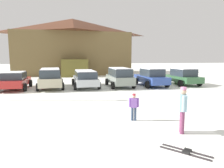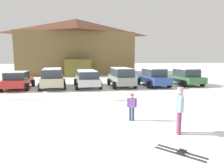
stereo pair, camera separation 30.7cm
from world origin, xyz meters
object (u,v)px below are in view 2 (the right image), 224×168
(skier_adult_in_blue_parka, at_px, (180,108))
(parked_silver_wagon, at_px, (87,78))
(pair_of_skis, at_px, (180,152))
(parked_red_sedan, at_px, (18,80))
(ski_lodge, at_px, (77,46))
(parked_blue_hatchback, at_px, (153,77))
(skier_child_in_purple_jacket, at_px, (132,106))
(parked_green_coupe, at_px, (185,77))
(parked_beige_suv, at_px, (53,77))
(parked_grey_wagon, at_px, (121,77))

(skier_adult_in_blue_parka, bearing_deg, parked_silver_wagon, 103.78)
(skier_adult_in_blue_parka, xyz_separation_m, pair_of_skis, (-0.66, -1.39, -0.92))
(parked_red_sedan, relative_size, pair_of_skis, 3.37)
(ski_lodge, distance_m, skier_adult_in_blue_parka, 28.10)
(parked_blue_hatchback, relative_size, pair_of_skis, 3.54)
(parked_blue_hatchback, xyz_separation_m, skier_adult_in_blue_parka, (-3.29, -11.37, 0.10))
(pair_of_skis, bearing_deg, skier_child_in_purple_jacket, 101.61)
(skier_child_in_purple_jacket, bearing_deg, skier_adult_in_blue_parka, -52.57)
(parked_red_sedan, height_order, pair_of_skis, parked_red_sedan)
(parked_red_sedan, distance_m, parked_green_coupe, 15.36)
(pair_of_skis, bearing_deg, parked_beige_suv, 111.73)
(parked_blue_hatchback, relative_size, skier_adult_in_blue_parka, 2.65)
(parked_silver_wagon, relative_size, parked_grey_wagon, 1.12)
(skier_child_in_purple_jacket, bearing_deg, parked_grey_wagon, 80.96)
(parked_grey_wagon, xyz_separation_m, pair_of_skis, (-0.92, -12.83, -0.91))
(parked_silver_wagon, xyz_separation_m, skier_child_in_purple_jacket, (1.57, -9.97, -0.18))
(pair_of_skis, bearing_deg, ski_lodge, 96.54)
(ski_lodge, relative_size, skier_child_in_purple_jacket, 15.38)
(pair_of_skis, bearing_deg, parked_grey_wagon, 85.89)
(parked_silver_wagon, xyz_separation_m, skier_adult_in_blue_parka, (2.86, -11.65, 0.10))
(parked_beige_suv, height_order, skier_adult_in_blue_parka, parked_beige_suv)
(parked_red_sedan, bearing_deg, parked_silver_wagon, 1.02)
(ski_lodge, relative_size, parked_beige_suv, 3.79)
(parked_beige_suv, distance_m, skier_adult_in_blue_parka, 13.07)
(parked_green_coupe, relative_size, skier_adult_in_blue_parka, 2.54)
(ski_lodge, height_order, parked_beige_suv, ski_lodge)
(parked_silver_wagon, relative_size, pair_of_skis, 3.83)
(parked_blue_hatchback, distance_m, skier_adult_in_blue_parka, 11.84)
(parked_beige_suv, bearing_deg, parked_red_sedan, -177.18)
(ski_lodge, relative_size, parked_green_coupe, 4.22)
(parked_beige_suv, relative_size, pair_of_skis, 3.79)
(ski_lodge, distance_m, parked_grey_wagon, 17.08)
(parked_green_coupe, xyz_separation_m, skier_child_in_purple_jacket, (-7.92, -9.90, -0.16))
(skier_adult_in_blue_parka, bearing_deg, parked_red_sedan, 127.12)
(ski_lodge, bearing_deg, parked_silver_wagon, -85.98)
(parked_red_sedan, height_order, skier_child_in_purple_jacket, parked_red_sedan)
(parked_silver_wagon, bearing_deg, parked_beige_suv, 179.32)
(parked_silver_wagon, relative_size, skier_adult_in_blue_parka, 2.86)
(parked_blue_hatchback, bearing_deg, skier_child_in_purple_jacket, -115.30)
(ski_lodge, bearing_deg, skier_child_in_purple_jacket, -84.07)
(parked_beige_suv, bearing_deg, parked_silver_wagon, -0.68)
(parked_red_sedan, bearing_deg, skier_adult_in_blue_parka, -52.88)
(parked_red_sedan, bearing_deg, parked_green_coupe, 0.16)
(parked_red_sedan, xyz_separation_m, skier_child_in_purple_jacket, (7.45, -9.86, -0.11))
(ski_lodge, distance_m, parked_silver_wagon, 16.40)
(parked_beige_suv, relative_size, skier_child_in_purple_jacket, 4.05)
(parked_silver_wagon, height_order, pair_of_skis, parked_silver_wagon)
(ski_lodge, bearing_deg, parked_green_coupe, -56.47)
(parked_beige_suv, xyz_separation_m, parked_grey_wagon, (6.13, -0.25, 0.00))
(ski_lodge, height_order, parked_green_coupe, ski_lodge)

